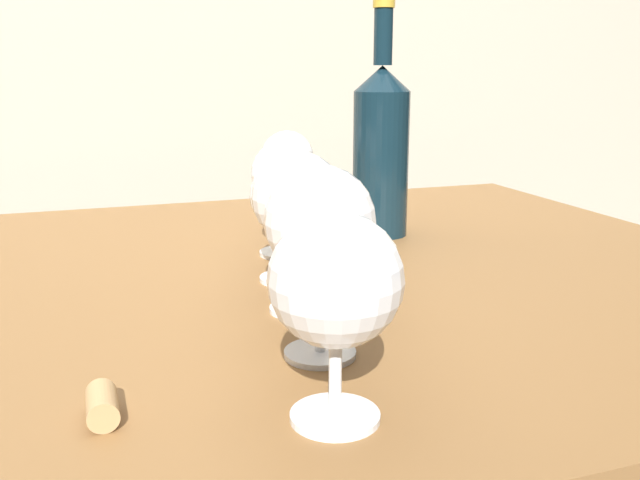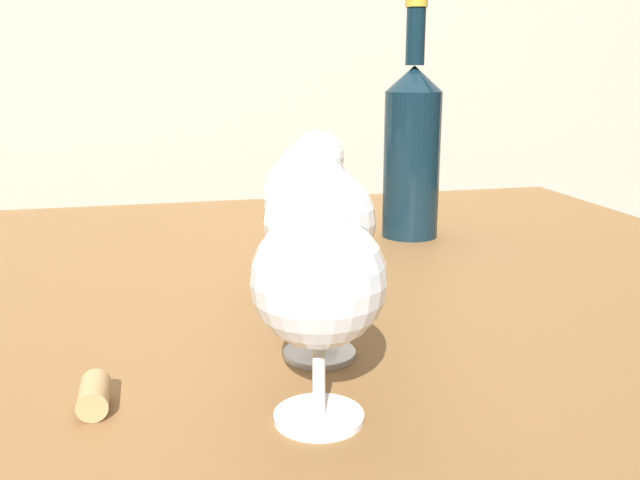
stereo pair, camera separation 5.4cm
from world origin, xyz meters
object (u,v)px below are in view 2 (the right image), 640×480
object	(u,v)px
wine_glass_rose	(310,177)
wine_glass_cabernet	(318,161)
wine_glass_port	(319,285)
wine_glass_merlot	(320,225)
cork	(95,395)
wine_bottle	(412,148)
wine_glass_pinot	(309,199)
wine_glass_amber	(305,198)

from	to	relation	value
wine_glass_rose	wine_glass_cabernet	xyz separation A→B (m)	(0.04, 0.11, 0.01)
wine_glass_port	wine_glass_merlot	world-z (taller)	wine_glass_merlot
wine_glass_cabernet	cork	xyz separation A→B (m)	(-0.28, -0.49, -0.10)
wine_glass_cabernet	wine_bottle	world-z (taller)	wine_bottle
wine_glass_pinot	wine_glass_cabernet	distance (m)	0.33
wine_glass_merlot	wine_glass_pinot	bearing A→B (deg)	81.90
wine_bottle	cork	bearing A→B (deg)	-132.55
wine_glass_rose	cork	bearing A→B (deg)	-122.88
wine_glass_amber	wine_glass_rose	world-z (taller)	wine_glass_rose
wine_glass_cabernet	wine_glass_rose	bearing A→B (deg)	-108.26
wine_glass_amber	wine_glass_cabernet	distance (m)	0.23
wine_glass_port	wine_bottle	distance (m)	0.55
wine_glass_amber	cork	bearing A→B (deg)	-128.37
wine_glass_rose	wine_glass_cabernet	distance (m)	0.12
wine_glass_port	wine_glass_amber	bearing A→B (deg)	79.44
wine_glass_merlot	wine_glass_cabernet	bearing A→B (deg)	76.86
wine_glass_pinot	wine_glass_amber	world-z (taller)	wine_glass_pinot
wine_glass_amber	wine_glass_rose	size ratio (longest dim) A/B	0.93
cork	wine_glass_merlot	bearing A→B (deg)	16.78
wine_glass_pinot	wine_glass_rose	distance (m)	0.22
wine_glass_port	wine_bottle	size ratio (longest dim) A/B	0.45
wine_glass_port	wine_glass_cabernet	distance (m)	0.55
wine_glass_pinot	wine_glass_port	bearing A→B (deg)	-100.85
wine_glass_pinot	cork	bearing A→B (deg)	-139.49
wine_glass_merlot	cork	bearing A→B (deg)	-163.22
cork	wine_glass_amber	bearing A→B (deg)	51.63
wine_glass_merlot	wine_glass_cabernet	xyz separation A→B (m)	(0.10, 0.43, -0.01)
wine_glass_amber	wine_bottle	distance (m)	0.26
wine_bottle	wine_glass_merlot	bearing A→B (deg)	-120.28
wine_glass_merlot	wine_glass_amber	world-z (taller)	wine_glass_merlot
wine_glass_rose	wine_glass_cabernet	bearing A→B (deg)	71.74
wine_glass_port	wine_glass_pinot	distance (m)	0.22
wine_glass_merlot	wine_glass_rose	bearing A→B (deg)	78.66
wine_glass_rose	wine_bottle	distance (m)	0.17
wine_glass_merlot	wine_glass_pinot	distance (m)	0.11
wine_glass_amber	cork	xyz separation A→B (m)	(-0.21, -0.27, -0.08)
wine_glass_amber	wine_bottle	bearing A→B (deg)	41.89
wine_glass_amber	wine_bottle	size ratio (longest dim) A/B	0.42
wine_glass_pinot	wine_glass_rose	world-z (taller)	wine_glass_pinot
wine_glass_amber	wine_glass_rose	distance (m)	0.11
wine_glass_port	wine_glass_rose	bearing A→B (deg)	78.07
wine_glass_port	wine_glass_pinot	size ratio (longest dim) A/B	0.92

